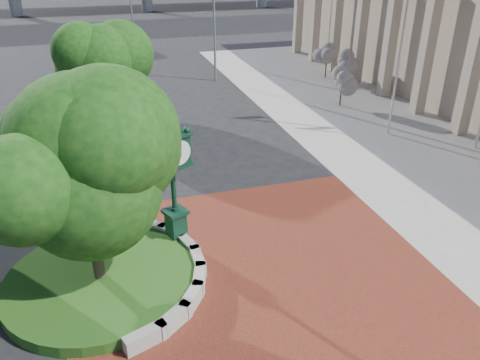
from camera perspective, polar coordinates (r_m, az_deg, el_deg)
name	(u,v)px	position (r m, az deg, el deg)	size (l,w,h in m)	color
ground	(248,258)	(16.75, 0.96, -9.53)	(200.00, 200.00, 0.00)	black
plaza	(257,275)	(15.98, 2.08, -11.50)	(12.00, 12.00, 0.04)	maroon
sidewalk	(442,121)	(32.05, 23.45, 6.56)	(20.00, 50.00, 0.04)	#9E9B93
planter_wall	(171,266)	(16.12, -8.39, -10.32)	(2.96, 6.77, 0.54)	#9E9B93
grass_bed	(101,280)	(16.11, -16.59, -11.65)	(6.10, 6.10, 0.40)	#1D4F16
tree_planter	(85,184)	(14.27, -18.41, -0.43)	(5.20, 5.20, 6.33)	#38281C
tree_street	(100,63)	(31.54, -16.67, 13.49)	(4.40, 4.40, 5.45)	#38281C
post_clock	(173,176)	(16.21, -8.22, 0.54)	(1.33, 1.33, 5.14)	black
parked_car	(136,44)	(50.98, -12.54, 15.93)	(1.95, 4.86, 1.65)	#4E0E0B
flagpole_a	(403,35)	(27.35, 19.23, 16.34)	(1.71, 0.19, 10.95)	silver
street_lamp_near	(217,5)	(37.89, -2.83, 20.49)	(2.15, 0.85, 9.85)	slate
shrub_near	(342,83)	(32.76, 12.32, 11.47)	(1.20, 1.20, 2.20)	#38281C
shrub_mid	(348,66)	(37.81, 13.01, 13.42)	(1.20, 1.20, 2.20)	#38281C
shrub_far	(327,59)	(39.92, 10.52, 14.33)	(1.20, 1.20, 2.20)	#38281C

